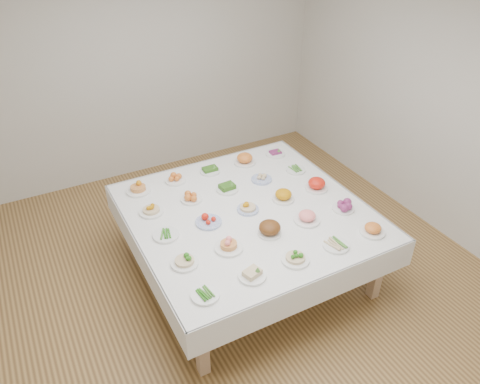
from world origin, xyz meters
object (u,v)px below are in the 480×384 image
display_table (247,216)px  dish_0 (205,294)px  dish_24 (275,152)px  dish_12 (248,206)px

display_table → dish_0: size_ratio=9.99×
dish_0 → dish_24: 2.33m
dish_24 → dish_0: bearing=-134.9°
dish_12 → display_table: bearing=-156.6°
display_table → dish_12: size_ratio=10.55×
dish_12 → dish_24: bearing=45.2°
dish_0 → dish_12: 1.17m
dish_12 → dish_0: bearing=-135.0°
dish_12 → dish_24: dish_12 is taller
dish_0 → dish_12: (0.83, 0.83, 0.03)m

